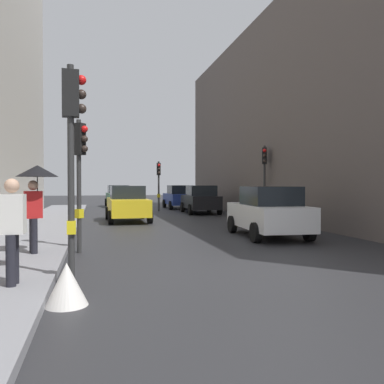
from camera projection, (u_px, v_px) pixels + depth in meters
ground_plane at (285, 269)px, 8.60m from camera, size 120.00×120.00×0.00m
sidewalk_kerb at (30, 238)px, 13.01m from camera, size 2.71×40.00×0.16m
building_facade_right at (369, 118)px, 21.99m from camera, size 12.00×30.83×11.00m
traffic_light_mid_street at (264, 169)px, 20.28m from camera, size 0.33×0.45×3.80m
traffic_light_near_left at (72, 134)px, 7.24m from camera, size 0.44×0.26×3.99m
traffic_light_near_right at (80, 161)px, 10.65m from camera, size 0.43×0.39×3.56m
traffic_light_far_median at (159, 177)px, 27.32m from camera, size 0.24×0.43×3.40m
car_green_estate at (118, 196)px, 32.76m from camera, size 2.13×4.26×1.76m
car_yellow_taxi at (127, 204)px, 19.81m from camera, size 2.09×4.24×1.76m
car_white_compact at (268, 212)px, 13.93m from camera, size 2.23×4.31×1.76m
car_blue_van at (179, 197)px, 30.32m from camera, size 2.04×4.21×1.76m
car_dark_suv at (200, 199)px, 25.24m from camera, size 2.16×4.27×1.76m
pedestrian_with_umbrella at (36, 184)px, 9.72m from camera, size 1.00×1.00×2.14m
pedestrian_with_black_backpack at (9, 225)px, 6.61m from camera, size 0.61×0.36×1.77m
warning_sign_triangle at (67, 284)px, 6.03m from camera, size 0.64×0.64×0.65m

